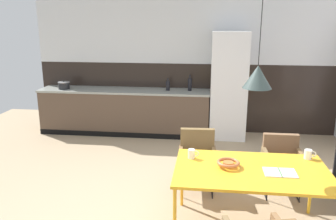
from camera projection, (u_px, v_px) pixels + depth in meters
back_wall_splashback_dark at (187, 97)px, 6.97m from camera, size 6.07×0.12×1.37m
back_wall_panel_upper at (188, 28)px, 6.61m from camera, size 6.07×0.12×1.37m
kitchen_counter at (125, 111)px, 6.83m from camera, size 3.36×0.63×0.89m
refrigerator_column at (229, 86)px, 6.45m from camera, size 0.67×0.60×2.02m
dining_table at (251, 173)px, 3.55m from camera, size 1.59×0.96×0.73m
armchair_corner_seat at (197, 153)px, 4.54m from camera, size 0.51×0.50×0.81m
armchair_by_stool at (282, 156)px, 4.44m from camera, size 0.49×0.47×0.76m
fruit_bowl at (228, 163)px, 3.58m from camera, size 0.24×0.24×0.06m
open_book at (280, 173)px, 3.44m from camera, size 0.32×0.22×0.02m
mug_glass_clear at (192, 154)px, 3.80m from camera, size 0.12×0.07×0.11m
mug_dark_espresso at (308, 154)px, 3.79m from camera, size 0.13×0.08×0.10m
cooking_pot at (64, 85)px, 6.77m from camera, size 0.22×0.22×0.16m
bottle_oil_tall at (190, 84)px, 6.58m from camera, size 0.07×0.07×0.31m
bottle_wine_green at (168, 85)px, 6.61m from camera, size 0.07×0.07×0.24m
pendant_lamp_over_table_near at (258, 77)px, 3.30m from camera, size 0.28×0.28×1.12m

